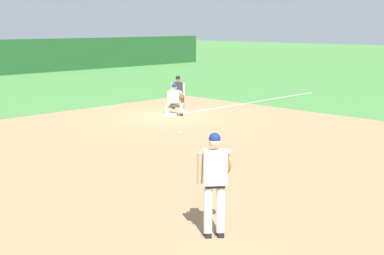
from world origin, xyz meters
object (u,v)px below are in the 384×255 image
object	(u,v)px
first_base_bag	(170,115)
first_baseman	(175,98)
baseball	(181,132)
pitcher	(215,178)
umpire	(178,91)

from	to	relation	value
first_base_bag	first_baseman	world-z (taller)	first_baseman
baseball	first_baseman	bearing A→B (deg)	49.63
pitcher	umpire	size ratio (longest dim) A/B	1.27
baseball	first_baseman	world-z (taller)	first_baseman
pitcher	first_baseman	distance (m)	12.72
first_baseman	umpire	distance (m)	1.95
pitcher	baseball	bearing A→B (deg)	49.42
first_base_bag	umpire	bearing A→B (deg)	36.41
pitcher	umpire	bearing A→B (deg)	48.51
first_base_bag	first_baseman	distance (m)	0.72
pitcher	first_base_bag	bearing A→B (deg)	50.42
pitcher	umpire	xyz separation A→B (m)	(9.71, 10.98, -0.27)
first_baseman	umpire	size ratio (longest dim) A/B	0.92
first_baseman	pitcher	bearing A→B (deg)	-130.52
umpire	first_base_bag	bearing A→B (deg)	-143.59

